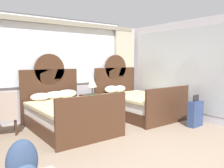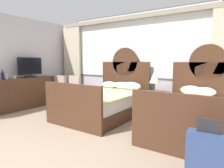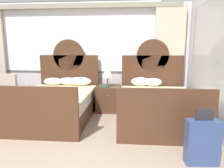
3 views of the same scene
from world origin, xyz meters
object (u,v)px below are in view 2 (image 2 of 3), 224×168
at_px(armchair_by_window_left, 79,90).
at_px(suitcase_on_floor, 207,159).
at_px(armchair_by_window_centre, 65,88).
at_px(table_lamp_on_nightstand, 155,77).
at_px(bottle_spirit_blue, 0,76).
at_px(bottle_wine_dark, 3,76).
at_px(bed_near_window, 105,102).
at_px(bottle_water_clear, 7,76).
at_px(armchair_by_window_right, 65,88).
at_px(cup_on_dresser, 15,77).
at_px(bed_near_mirror, 197,115).
at_px(nightstand_between_beds, 155,104).
at_px(book_on_nightstand, 151,92).
at_px(dresser_minibar, 24,93).
at_px(tv_flatscreen, 30,67).

relative_size(armchair_by_window_left, suitcase_on_floor, 1.23).
bearing_deg(armchair_by_window_centre, table_lamp_on_nightstand, 4.21).
height_order(table_lamp_on_nightstand, bottle_spirit_blue, table_lamp_on_nightstand).
height_order(bottle_wine_dark, suitcase_on_floor, bottle_wine_dark).
relative_size(bed_near_window, bottle_water_clear, 11.82).
height_order(bottle_spirit_blue, armchair_by_window_right, bottle_spirit_blue).
bearing_deg(armchair_by_window_centre, bottle_water_clear, -107.87).
xyz_separation_m(table_lamp_on_nightstand, cup_on_dresser, (-3.49, -1.58, -0.06)).
bearing_deg(bed_near_mirror, nightstand_between_beds, 149.68).
distance_m(bed_near_mirror, bottle_spirit_blue, 4.82).
height_order(book_on_nightstand, dresser_minibar, dresser_minibar).
relative_size(dresser_minibar, armchair_by_window_centre, 1.97).
bearing_deg(book_on_nightstand, dresser_minibar, -161.38).
bearing_deg(cup_on_dresser, nightstand_between_beds, 24.30).
bearing_deg(suitcase_on_floor, nightstand_between_beds, 123.45).
height_order(nightstand_between_beds, dresser_minibar, dresser_minibar).
xyz_separation_m(bottle_water_clear, suitcase_on_floor, (5.01, -0.48, -0.67)).
height_order(bottle_spirit_blue, cup_on_dresser, bottle_spirit_blue).
bearing_deg(armchair_by_window_centre, dresser_minibar, -118.27).
height_order(dresser_minibar, cup_on_dresser, cup_on_dresser).
xyz_separation_m(book_on_nightstand, bottle_wine_dark, (-3.47, -1.77, 0.36)).
bearing_deg(bottle_water_clear, nightstand_between_beds, 27.29).
distance_m(dresser_minibar, suitcase_on_floor, 5.17).
relative_size(bottle_wine_dark, armchair_by_window_centre, 0.27).
height_order(nightstand_between_beds, bottle_water_clear, bottle_water_clear).
height_order(bed_near_window, bed_near_mirror, same).
bearing_deg(armchair_by_window_centre, bed_near_window, -12.14).
xyz_separation_m(dresser_minibar, armchair_by_window_right, (0.58, 1.07, 0.06)).
relative_size(bed_near_window, cup_on_dresser, 20.39).
bearing_deg(bottle_water_clear, table_lamp_on_nightstand, 27.38).
height_order(bed_near_mirror, bottle_wine_dark, bed_near_mirror).
relative_size(bottle_spirit_blue, bottle_wine_dark, 0.98).
bearing_deg(armchair_by_window_left, table_lamp_on_nightstand, 5.32).
bearing_deg(book_on_nightstand, bed_near_window, -153.33).
relative_size(armchair_by_window_centre, suitcase_on_floor, 1.23).
relative_size(dresser_minibar, armchair_by_window_right, 1.97).
xyz_separation_m(nightstand_between_beds, cup_on_dresser, (-3.51, -1.58, 0.64)).
distance_m(cup_on_dresser, armchair_by_window_right, 1.52).
bearing_deg(bottle_spirit_blue, bed_near_mirror, 16.43).
xyz_separation_m(table_lamp_on_nightstand, bottle_wine_dark, (-3.52, -1.89, 0.00)).
relative_size(bed_near_window, bottle_wine_dark, 8.55).
height_order(table_lamp_on_nightstand, bottle_water_clear, table_lamp_on_nightstand).
bearing_deg(bottle_water_clear, suitcase_on_floor, -5.44).
xyz_separation_m(tv_flatscreen, suitcase_on_floor, (5.05, -1.21, -0.90)).
bearing_deg(dresser_minibar, bed_near_mirror, 7.95).
xyz_separation_m(bed_near_window, bottle_wine_dark, (-2.44, -1.26, 0.65)).
distance_m(book_on_nightstand, armchair_by_window_right, 2.92).
xyz_separation_m(nightstand_between_beds, suitcase_on_floor, (1.51, -2.29, -0.00)).
xyz_separation_m(bottle_spirit_blue, armchair_by_window_right, (0.49, 1.77, -0.50)).
height_order(cup_on_dresser, armchair_by_window_right, cup_on_dresser).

